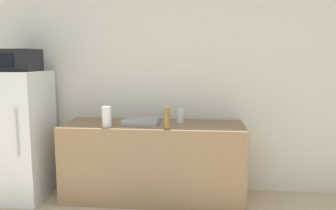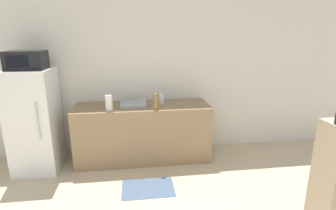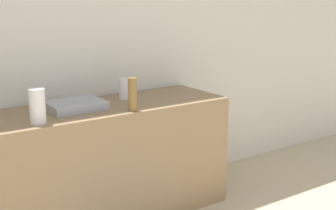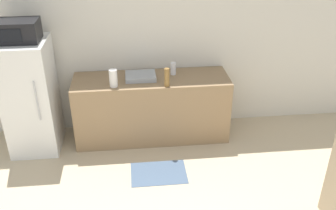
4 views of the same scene
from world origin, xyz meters
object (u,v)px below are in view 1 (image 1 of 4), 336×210
microwave (15,60)px  paper_towel_roll (107,117)px  bottle_tall (167,118)px  bottle_short (180,116)px  refrigerator (20,135)px

microwave → paper_towel_roll: (1.06, -0.10, -0.61)m
bottle_tall → bottle_short: bearing=70.9°
microwave → bottle_short: microwave is taller
microwave → bottle_short: size_ratio=2.91×
microwave → paper_towel_roll: 1.23m
bottle_short → refrigerator: bearing=-174.0°
paper_towel_roll → refrigerator: bearing=174.5°
bottle_short → paper_towel_roll: (-0.78, -0.30, 0.03)m
paper_towel_roll → microwave: bearing=174.6°
refrigerator → microwave: bearing=-108.6°
bottle_tall → bottle_short: size_ratio=1.43×
refrigerator → microwave: (-0.00, -0.00, 0.86)m
refrigerator → bottle_short: refrigerator is taller
refrigerator → microwave: 0.86m
paper_towel_roll → bottle_tall: bearing=-5.2°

